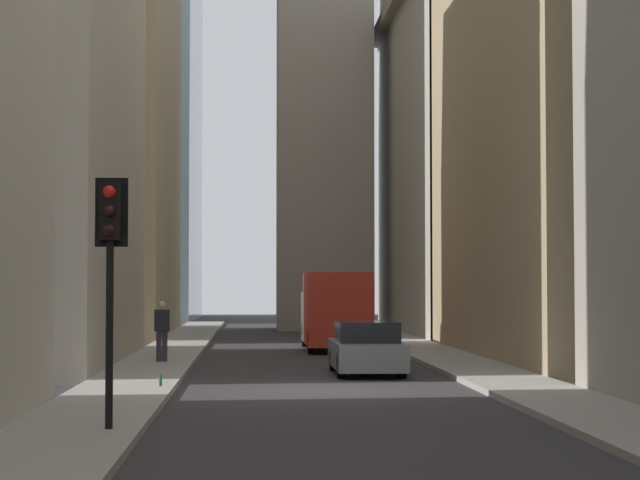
{
  "coord_description": "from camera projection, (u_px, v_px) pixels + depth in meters",
  "views": [
    {
      "loc": [
        -25.96,
        1.68,
        2.38
      ],
      "look_at": [
        17.65,
        -0.95,
        4.14
      ],
      "focal_mm": 63.62,
      "sensor_mm": 36.0,
      "label": 1
    }
  ],
  "objects": [
    {
      "name": "church_spire",
      "position": [
        323.0,
        33.0,
        61.81
      ],
      "size": [
        5.52,
        5.52,
        30.96
      ],
      "color": "gray",
      "rests_on": "ground_plane"
    },
    {
      "name": "building_left_midfar",
      "position": [
        622.0,
        67.0,
        37.65
      ],
      "size": [
        18.29,
        10.5,
        19.28
      ],
      "color": "#9E8966",
      "rests_on": "ground_plane"
    },
    {
      "name": "traffic_light_foreground",
      "position": [
        110.0,
        243.0,
        17.83
      ],
      "size": [
        0.43,
        0.52,
        3.96
      ],
      "color": "black",
      "rests_on": "sidewalk_right"
    },
    {
      "name": "discarded_bottle",
      "position": [
        160.0,
        381.0,
        25.18
      ],
      "size": [
        0.07,
        0.07,
        0.27
      ],
      "color": "#236033",
      "rests_on": "sidewalk_right"
    },
    {
      "name": "building_right_far",
      "position": [
        67.0,
        82.0,
        54.49
      ],
      "size": [
        16.69,
        10.5,
        24.33
      ],
      "color": "#9E8966",
      "rests_on": "ground_plane"
    },
    {
      "name": "hatchback_grey",
      "position": [
        366.0,
        349.0,
        30.41
      ],
      "size": [
        4.3,
        1.78,
        1.42
      ],
      "color": "slate",
      "rests_on": "ground_plane"
    },
    {
      "name": "sidewalk_right",
      "position": [
        127.0,
        388.0,
        25.63
      ],
      "size": [
        90.0,
        2.2,
        0.14
      ],
      "primitive_type": "cube",
      "color": "gray",
      "rests_on": "ground_plane"
    },
    {
      "name": "ground_plane",
      "position": [
        325.0,
        390.0,
        25.9
      ],
      "size": [
        135.0,
        135.0,
        0.0
      ],
      "primitive_type": "plane",
      "color": "#302D30"
    },
    {
      "name": "sidewalk_left",
      "position": [
        519.0,
        386.0,
        26.17
      ],
      "size": [
        90.0,
        2.2,
        0.14
      ],
      "primitive_type": "cube",
      "color": "gray",
      "rests_on": "ground_plane"
    },
    {
      "name": "pedestrian",
      "position": [
        162.0,
        328.0,
        33.5
      ],
      "size": [
        0.26,
        0.44,
        1.79
      ],
      "color": "#33333D",
      "rests_on": "sidewalk_right"
    },
    {
      "name": "delivery_truck",
      "position": [
        335.0,
        310.0,
        41.91
      ],
      "size": [
        6.46,
        2.25,
        2.84
      ],
      "color": "red",
      "rests_on": "ground_plane"
    },
    {
      "name": "building_left_far",
      "position": [
        500.0,
        144.0,
        56.06
      ],
      "size": [
        19.73,
        10.5,
        18.75
      ],
      "color": "#A8A091",
      "rests_on": "ground_plane"
    }
  ]
}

